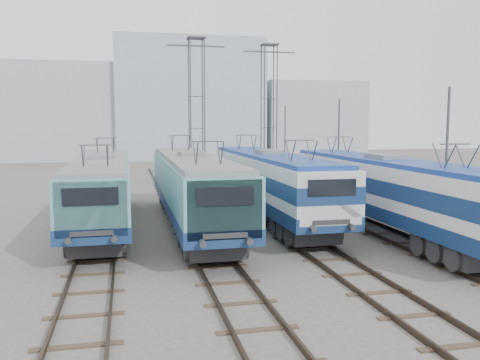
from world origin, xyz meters
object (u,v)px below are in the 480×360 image
object	(u,v)px
locomotive_far_left	(102,185)
mast_mid	(338,151)
mast_front	(446,165)
locomotive_center_right	(269,179)
locomotive_far_right	(386,187)
mast_rear	(285,144)
catenary_tower_west	(197,107)
locomotive_center_left	(192,184)
catenary_tower_east	(269,109)

from	to	relation	value
locomotive_far_left	mast_mid	world-z (taller)	mast_mid
mast_front	mast_mid	world-z (taller)	same
locomotive_center_right	locomotive_far_right	xyz separation A→B (m)	(4.50, -4.81, -0.01)
mast_rear	catenary_tower_west	bearing A→B (deg)	-155.06
locomotive_center_left	mast_front	distance (m)	12.16
locomotive_center_right	catenary_tower_west	xyz separation A→B (m)	(-2.25, 13.16, 4.33)
locomotive_center_right	catenary_tower_east	bearing A→B (deg)	74.34
locomotive_far_left	mast_rear	world-z (taller)	mast_rear
locomotive_center_right	catenary_tower_east	distance (m)	16.33
mast_mid	mast_rear	world-z (taller)	same
locomotive_far_right	catenary_tower_west	bearing A→B (deg)	110.59
locomotive_center_right	mast_front	bearing A→B (deg)	-47.11
catenary_tower_west	catenary_tower_east	size ratio (longest dim) A/B	1.00
locomotive_center_right	catenary_tower_west	world-z (taller)	catenary_tower_west
locomotive_center_left	locomotive_far_right	bearing A→B (deg)	-20.22
locomotive_center_left	mast_rear	world-z (taller)	mast_rear
locomotive_center_left	locomotive_center_right	distance (m)	4.74
mast_rear	locomotive_far_left	bearing A→B (deg)	-131.45
locomotive_center_left	catenary_tower_east	size ratio (longest dim) A/B	1.52
locomotive_center_left	mast_mid	distance (m)	12.79
mast_front	catenary_tower_east	bearing A→B (deg)	95.45
locomotive_center_left	mast_front	world-z (taller)	mast_front
locomotive_far_right	mast_rear	world-z (taller)	mast_rear
locomotive_center_left	locomotive_far_left	bearing A→B (deg)	164.14
locomotive_center_left	locomotive_far_right	xyz separation A→B (m)	(9.00, -3.31, 0.03)
mast_front	mast_mid	bearing A→B (deg)	90.00
locomotive_far_right	mast_rear	size ratio (longest dim) A/B	2.58
mast_mid	mast_front	bearing A→B (deg)	-90.00
catenary_tower_west	mast_front	size ratio (longest dim) A/B	1.71
mast_mid	locomotive_far_right	bearing A→B (deg)	-100.51
locomotive_center_left	mast_mid	size ratio (longest dim) A/B	2.60
locomotive_center_right	mast_mid	world-z (taller)	mast_mid
catenary_tower_east	locomotive_far_right	bearing A→B (deg)	-89.28
mast_mid	locomotive_center_left	bearing A→B (deg)	-148.47
catenary_tower_east	mast_mid	distance (m)	10.69
locomotive_far_right	mast_front	distance (m)	3.00
mast_front	mast_rear	xyz separation A→B (m)	(0.00, 24.00, 0.00)
mast_front	locomotive_center_left	bearing A→B (deg)	153.78
locomotive_far_right	catenary_tower_west	distance (m)	19.68
mast_front	mast_rear	world-z (taller)	same
locomotive_far_right	mast_rear	distance (m)	22.08
locomotive_far_left	mast_front	bearing A→B (deg)	-23.33
locomotive_center_left	catenary_tower_east	bearing A→B (deg)	62.29
locomotive_center_right	locomotive_far_left	bearing A→B (deg)	-178.63
catenary_tower_east	mast_rear	xyz separation A→B (m)	(2.10, 2.00, -3.14)
locomotive_far_left	locomotive_center_left	distance (m)	4.68
locomotive_far_right	mast_mid	size ratio (longest dim) A/B	2.58
mast_front	locomotive_center_right	bearing A→B (deg)	132.89
catenary_tower_east	mast_mid	xyz separation A→B (m)	(2.10, -10.00, -3.14)
mast_front	mast_rear	distance (m)	24.00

